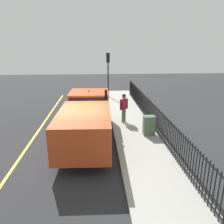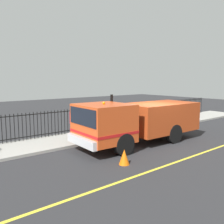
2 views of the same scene
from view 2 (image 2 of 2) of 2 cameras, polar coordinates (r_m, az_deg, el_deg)
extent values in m
plane|color=#2B2B2D|center=(12.70, 10.03, -7.08)|extent=(58.23, 58.23, 0.00)
cube|color=#A3A099|center=(14.82, 1.07, -4.57)|extent=(2.56, 26.47, 0.13)
cube|color=yellow|center=(11.26, 19.96, -9.35)|extent=(0.12, 23.82, 0.01)
cube|color=#D84C1E|center=(10.75, -1.96, -2.52)|extent=(2.33, 2.23, 1.66)
cube|color=black|center=(10.69, -1.97, -0.60)|extent=(2.15, 2.27, 0.73)
cube|color=#B8411A|center=(13.17, 11.14, -1.11)|extent=(2.39, 4.12, 1.49)
cube|color=silver|center=(10.28, -7.28, -6.92)|extent=(2.16, 0.27, 0.36)
cube|color=red|center=(10.82, -1.95, -4.42)|extent=(2.36, 2.25, 0.12)
cylinder|color=black|center=(10.34, 2.82, -7.65)|extent=(0.33, 0.97, 0.96)
cylinder|color=black|center=(11.92, -3.48, -5.58)|extent=(0.33, 0.97, 0.96)
cylinder|color=black|center=(12.67, 14.48, -5.01)|extent=(0.33, 0.97, 0.96)
cylinder|color=black|center=(13.99, 7.96, -3.64)|extent=(0.33, 0.97, 0.96)
sphere|color=orange|center=(10.63, -1.98, 2.14)|extent=(0.12, 0.12, 0.12)
cylinder|color=black|center=(12.19, -0.09, -0.50)|extent=(0.14, 0.14, 1.99)
cube|color=maroon|center=(12.38, -8.57, -1.30)|extent=(0.53, 0.51, 0.64)
sphere|color=#997051|center=(12.32, -8.61, 0.70)|extent=(0.24, 0.24, 0.24)
sphere|color=#14193F|center=(12.31, -8.62, 1.09)|extent=(0.22, 0.22, 0.22)
cylinder|color=#4C6047|center=(12.55, -8.90, -4.64)|extent=(0.13, 0.13, 0.85)
cylinder|color=#4C6047|center=(12.50, -8.10, -4.68)|extent=(0.13, 0.13, 0.85)
cylinder|color=maroon|center=(12.47, -9.82, -1.41)|extent=(0.09, 0.09, 0.60)
cylinder|color=maroon|center=(12.31, -7.30, -1.48)|extent=(0.09, 0.09, 0.60)
cylinder|color=black|center=(23.99, 20.42, 1.54)|extent=(0.04, 0.04, 1.41)
cylinder|color=black|center=(23.82, 20.18, 1.51)|extent=(0.04, 0.04, 1.41)
cylinder|color=black|center=(23.66, 19.93, 1.48)|extent=(0.04, 0.04, 1.41)
cylinder|color=black|center=(23.49, 19.68, 1.45)|extent=(0.04, 0.04, 1.41)
cylinder|color=black|center=(23.32, 19.42, 1.42)|extent=(0.04, 0.04, 1.41)
cylinder|color=black|center=(23.15, 19.17, 1.39)|extent=(0.04, 0.04, 1.41)
cylinder|color=black|center=(22.99, 18.91, 1.36)|extent=(0.04, 0.04, 1.41)
cylinder|color=black|center=(22.82, 18.64, 1.32)|extent=(0.04, 0.04, 1.41)
cylinder|color=black|center=(22.66, 18.37, 1.29)|extent=(0.04, 0.04, 1.41)
cylinder|color=black|center=(22.49, 18.10, 1.26)|extent=(0.04, 0.04, 1.41)
cylinder|color=black|center=(22.33, 17.82, 1.22)|extent=(0.04, 0.04, 1.41)
cylinder|color=black|center=(22.16, 17.54, 1.19)|extent=(0.04, 0.04, 1.41)
cylinder|color=black|center=(22.00, 17.25, 1.16)|extent=(0.04, 0.04, 1.41)
cylinder|color=black|center=(21.84, 16.96, 1.12)|extent=(0.04, 0.04, 1.41)
cylinder|color=black|center=(21.67, 16.67, 1.08)|extent=(0.04, 0.04, 1.41)
cylinder|color=black|center=(21.51, 16.37, 1.05)|extent=(0.04, 0.04, 1.41)
cylinder|color=black|center=(21.35, 16.07, 1.01)|extent=(0.04, 0.04, 1.41)
cylinder|color=black|center=(21.19, 15.76, 0.97)|extent=(0.04, 0.04, 1.41)
cylinder|color=black|center=(21.03, 15.45, 0.94)|extent=(0.04, 0.04, 1.41)
cylinder|color=black|center=(20.87, 15.13, 0.90)|extent=(0.04, 0.04, 1.41)
cylinder|color=black|center=(20.71, 14.81, 0.86)|extent=(0.04, 0.04, 1.41)
cylinder|color=black|center=(20.56, 14.48, 0.82)|extent=(0.04, 0.04, 1.41)
cylinder|color=black|center=(20.40, 14.15, 0.78)|extent=(0.04, 0.04, 1.41)
cylinder|color=black|center=(20.24, 13.81, 0.74)|extent=(0.04, 0.04, 1.41)
cylinder|color=black|center=(20.09, 13.47, 0.69)|extent=(0.04, 0.04, 1.41)
cylinder|color=black|center=(19.93, 13.12, 0.65)|extent=(0.04, 0.04, 1.41)
cylinder|color=black|center=(19.78, 12.77, 0.61)|extent=(0.04, 0.04, 1.41)
cylinder|color=black|center=(19.62, 12.41, 0.57)|extent=(0.04, 0.04, 1.41)
cylinder|color=black|center=(19.47, 12.05, 0.52)|extent=(0.04, 0.04, 1.41)
cylinder|color=black|center=(19.32, 11.68, 0.48)|extent=(0.04, 0.04, 1.41)
cylinder|color=black|center=(19.17, 11.30, 0.43)|extent=(0.04, 0.04, 1.41)
cylinder|color=black|center=(19.02, 10.92, 0.38)|extent=(0.04, 0.04, 1.41)
cylinder|color=black|center=(18.87, 10.53, 0.33)|extent=(0.04, 0.04, 1.41)
cylinder|color=black|center=(18.72, 10.14, 0.29)|extent=(0.04, 0.04, 1.41)
cylinder|color=black|center=(18.57, 9.74, 0.24)|extent=(0.04, 0.04, 1.41)
cylinder|color=black|center=(18.43, 9.33, 0.19)|extent=(0.04, 0.04, 1.41)
cylinder|color=black|center=(18.28, 8.92, 0.14)|extent=(0.04, 0.04, 1.41)
cylinder|color=black|center=(18.14, 8.50, 0.08)|extent=(0.04, 0.04, 1.41)
cylinder|color=black|center=(17.99, 8.07, 0.03)|extent=(0.04, 0.04, 1.41)
cylinder|color=black|center=(17.85, 7.64, -0.02)|extent=(0.04, 0.04, 1.41)
cylinder|color=black|center=(17.71, 7.20, -0.08)|extent=(0.04, 0.04, 1.41)
cylinder|color=black|center=(17.57, 6.75, -0.13)|extent=(0.04, 0.04, 1.41)
cylinder|color=black|center=(17.43, 6.30, -0.19)|extent=(0.04, 0.04, 1.41)
cylinder|color=black|center=(17.29, 5.84, -0.24)|extent=(0.04, 0.04, 1.41)
cylinder|color=black|center=(17.16, 5.37, -0.30)|extent=(0.04, 0.04, 1.41)
cylinder|color=black|center=(17.02, 4.89, -0.36)|extent=(0.04, 0.04, 1.41)
cylinder|color=black|center=(16.88, 4.41, -0.42)|extent=(0.04, 0.04, 1.41)
cylinder|color=black|center=(16.75, 3.92, -0.48)|extent=(0.04, 0.04, 1.41)
cylinder|color=black|center=(16.62, 3.42, -0.54)|extent=(0.04, 0.04, 1.41)
cylinder|color=black|center=(16.49, 2.91, -0.60)|extent=(0.04, 0.04, 1.41)
cylinder|color=black|center=(16.36, 2.39, -0.67)|extent=(0.04, 0.04, 1.41)
cylinder|color=black|center=(16.23, 1.87, -0.73)|extent=(0.04, 0.04, 1.41)
cylinder|color=black|center=(16.10, 1.34, -0.79)|extent=(0.04, 0.04, 1.41)
cylinder|color=black|center=(15.98, 0.80, -0.86)|extent=(0.04, 0.04, 1.41)
cylinder|color=black|center=(15.86, 0.25, -0.93)|extent=(0.04, 0.04, 1.41)
cylinder|color=black|center=(15.73, -0.31, -1.00)|extent=(0.04, 0.04, 1.41)
cylinder|color=black|center=(15.61, -0.88, -1.06)|extent=(0.04, 0.04, 1.41)
cylinder|color=black|center=(15.49, -1.45, -1.13)|extent=(0.04, 0.04, 1.41)
cylinder|color=black|center=(15.38, -2.04, -1.21)|extent=(0.04, 0.04, 1.41)
cylinder|color=black|center=(15.26, -2.63, -1.28)|extent=(0.04, 0.04, 1.41)
cylinder|color=black|center=(15.15, -3.23, -1.35)|extent=(0.04, 0.04, 1.41)
cylinder|color=black|center=(15.03, -3.84, -1.42)|extent=(0.04, 0.04, 1.41)
cylinder|color=black|center=(14.92, -4.46, -1.50)|extent=(0.04, 0.04, 1.41)
cylinder|color=black|center=(14.81, -5.09, -1.57)|extent=(0.04, 0.04, 1.41)
cylinder|color=black|center=(14.71, -5.73, -1.65)|extent=(0.04, 0.04, 1.41)
cylinder|color=black|center=(14.60, -6.38, -1.73)|extent=(0.04, 0.04, 1.41)
cylinder|color=black|center=(14.50, -7.04, -1.81)|extent=(0.04, 0.04, 1.41)
cylinder|color=black|center=(14.40, -7.71, -1.89)|extent=(0.04, 0.04, 1.41)
cylinder|color=black|center=(14.30, -8.38, -1.97)|extent=(0.04, 0.04, 1.41)
cylinder|color=black|center=(14.20, -9.07, -2.05)|extent=(0.04, 0.04, 1.41)
cylinder|color=black|center=(14.10, -9.77, -2.13)|extent=(0.04, 0.04, 1.41)
cylinder|color=black|center=(14.01, -10.47, -2.21)|extent=(0.04, 0.04, 1.41)
cylinder|color=black|center=(13.92, -11.19, -2.29)|extent=(0.04, 0.04, 1.41)
cylinder|color=black|center=(13.83, -11.91, -2.38)|extent=(0.04, 0.04, 1.41)
cylinder|color=black|center=(13.74, -12.64, -2.46)|extent=(0.04, 0.04, 1.41)
cylinder|color=black|center=(13.66, -13.39, -2.55)|extent=(0.04, 0.04, 1.41)
cylinder|color=black|center=(13.58, -14.14, -2.63)|extent=(0.04, 0.04, 1.41)
cylinder|color=black|center=(13.50, -14.90, -2.72)|extent=(0.04, 0.04, 1.41)
cylinder|color=black|center=(13.42, -15.67, -2.81)|extent=(0.04, 0.04, 1.41)
cylinder|color=black|center=(13.35, -16.45, -2.89)|extent=(0.04, 0.04, 1.41)
cylinder|color=black|center=(13.28, -17.23, -2.98)|extent=(0.04, 0.04, 1.41)
cylinder|color=black|center=(13.21, -18.03, -3.07)|extent=(0.04, 0.04, 1.41)
cylinder|color=black|center=(13.14, -18.83, -3.16)|extent=(0.04, 0.04, 1.41)
cylinder|color=black|center=(13.08, -19.65, -3.25)|extent=(0.04, 0.04, 1.41)
cylinder|color=black|center=(13.01, -20.47, -3.34)|extent=(0.04, 0.04, 1.41)
cylinder|color=black|center=(12.96, -21.29, -3.42)|extent=(0.04, 0.04, 1.41)
cylinder|color=black|center=(12.90, -22.13, -3.51)|extent=(0.04, 0.04, 1.41)
cylinder|color=black|center=(12.85, -22.97, -3.60)|extent=(0.04, 0.04, 1.41)
cylinder|color=black|center=(12.80, -23.82, -3.69)|extent=(0.04, 0.04, 1.41)
cylinder|color=black|center=(12.75, -24.68, -3.78)|extent=(0.04, 0.04, 1.41)
cube|color=black|center=(15.41, -1.46, 1.05)|extent=(0.04, 22.50, 0.04)
cube|color=black|center=(15.58, -1.45, -3.09)|extent=(0.04, 22.50, 0.04)
cube|color=#4C6B4C|center=(14.54, -3.43, -2.46)|extent=(0.60, 0.45, 1.05)
cone|color=orange|center=(9.31, 2.92, -10.60)|extent=(0.41, 0.41, 0.59)
camera|label=1|loc=(21.06, 26.41, 10.95)|focal=34.80mm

